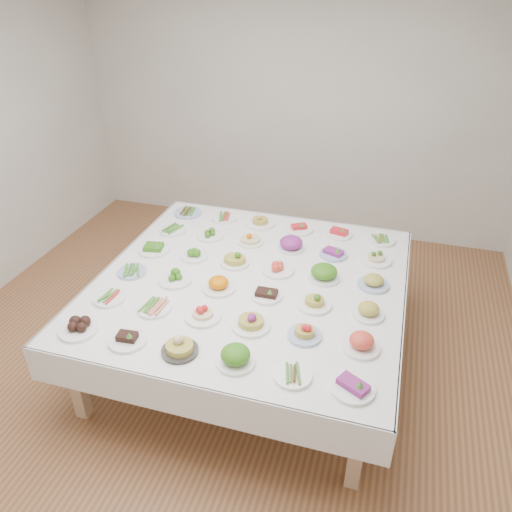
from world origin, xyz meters
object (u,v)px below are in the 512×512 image
(display_table, at_px, (250,287))
(dish_18, at_px, (153,246))
(dish_35, at_px, (381,240))
(dish_0, at_px, (77,325))

(display_table, height_order, dish_18, dish_18)
(dish_18, bearing_deg, display_table, -11.31)
(dish_35, bearing_deg, dish_18, -158.49)
(display_table, distance_m, dish_18, 0.94)
(display_table, relative_size, dish_35, 9.93)
(display_table, relative_size, dish_18, 9.00)
(display_table, xyz_separation_m, dish_35, (0.92, 0.91, 0.08))
(dish_18, bearing_deg, dish_35, 21.51)
(dish_0, bearing_deg, dish_35, 44.90)
(display_table, bearing_deg, dish_35, 44.61)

